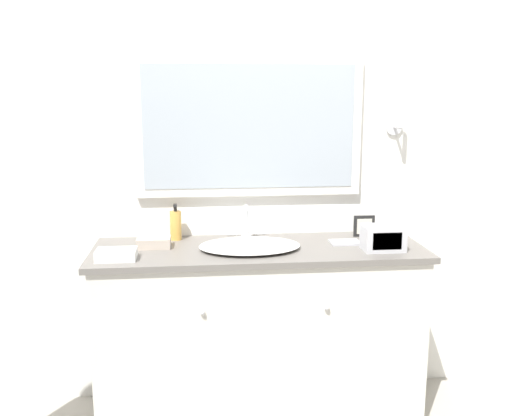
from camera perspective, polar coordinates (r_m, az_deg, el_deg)
The scene contains 9 objects.
wall_back at distance 3.06m, azimuth -0.32°, elevation 4.27°, with size 8.00×0.18×2.55m.
vanity_counter at distance 2.99m, azimuth 0.29°, elevation -12.37°, with size 1.64×0.56×0.91m.
sink_basin at distance 2.81m, azimuth -0.65°, elevation -3.72°, with size 0.50×0.40×0.19m.
soap_bottle at distance 2.99m, azimuth -8.03°, elevation -1.68°, with size 0.06×0.06×0.19m.
appliance_box at distance 2.84m, azimuth 12.60°, elevation -2.95°, with size 0.20×0.13×0.12m.
picture_frame at distance 3.09m, azimuth 10.76°, elevation -1.79°, with size 0.11×0.01×0.11m.
hand_towel_near_sink at distance 2.87m, azimuth -10.18°, elevation -3.42°, with size 0.16×0.11×0.05m.
hand_towel_far_corner at distance 2.71m, azimuth -13.81°, elevation -4.55°, with size 0.18×0.12×0.05m.
metal_tray at distance 2.95m, azimuth 8.89°, elevation -3.41°, with size 0.15×0.11×0.01m.
Camera 1 is at (-0.29, -2.41, 1.66)m, focal length 40.00 mm.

